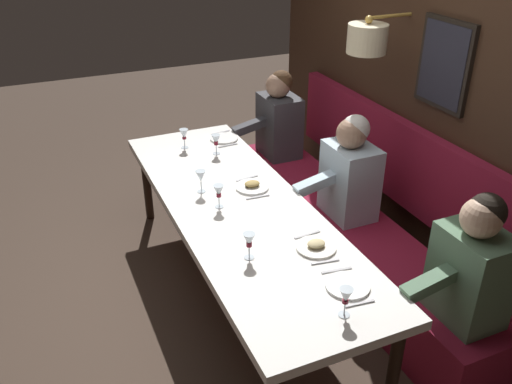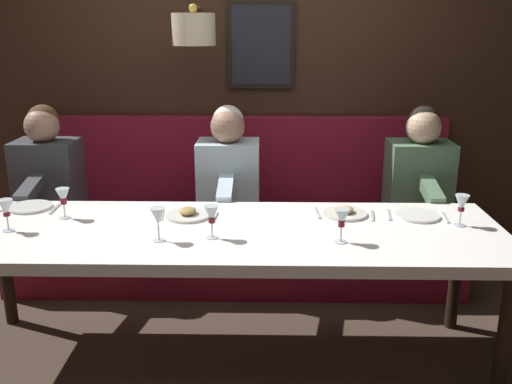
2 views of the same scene
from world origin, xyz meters
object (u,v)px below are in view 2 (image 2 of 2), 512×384
dining_table (224,240)px  wine_glass_3 (158,217)px  wine_glass_1 (212,215)px  wine_glass_2 (63,197)px  diner_near (228,171)px  wine_glass_4 (342,219)px  wine_glass_0 (6,209)px  diner_middle (47,170)px  diner_nearest (419,172)px  wine_glass_5 (462,204)px

dining_table → wine_glass_3: bearing=119.8°
wine_glass_1 → wine_glass_2: size_ratio=1.00×
diner_near → wine_glass_4: 1.21m
wine_glass_0 → wine_glass_4: bearing=-94.1°
diner_middle → wine_glass_4: 2.08m
wine_glass_2 → wine_glass_3: bearing=-119.5°
diner_nearest → diner_middle: bearing=90.0°
dining_table → wine_glass_4: wine_glass_4 is taller
wine_glass_1 → dining_table: bearing=-19.4°
diner_nearest → wine_glass_0: 2.46m
wine_glass_1 → wine_glass_5: same height
diner_near → wine_glass_3: 1.08m
diner_near → diner_middle: bearing=90.0°
wine_glass_5 → wine_glass_0: bearing=93.1°
wine_glass_5 → diner_nearest: bearing=0.2°
wine_glass_2 → wine_glass_3: (-0.32, -0.56, 0.00)m
diner_nearest → diner_middle: same height
wine_glass_5 → wine_glass_3: bearing=99.1°
wine_glass_3 → diner_nearest: bearing=-55.0°
wine_glass_0 → wine_glass_3: size_ratio=1.00×
wine_glass_2 → diner_nearest: bearing=-70.4°
wine_glass_0 → wine_glass_2: (0.20, -0.21, -0.00)m
wine_glass_4 → diner_near: bearing=29.8°
diner_near → wine_glass_2: bearing=131.7°
diner_middle → wine_glass_3: 1.40m
diner_near → wine_glass_1: bearing=179.3°
dining_table → wine_glass_1: bearing=160.6°
diner_nearest → wine_glass_5: size_ratio=4.82×
wine_glass_0 → diner_nearest: bearing=-67.7°
diner_nearest → wine_glass_5: diner_nearest is taller
wine_glass_0 → wine_glass_5: size_ratio=1.00×
wine_glass_0 → wine_glass_2: 0.29m
diner_nearest → diner_near: size_ratio=1.00×
diner_middle → wine_glass_0: bearing=-170.8°
diner_nearest → diner_middle: 2.43m
wine_glass_0 → wine_glass_1: 1.03m
dining_table → wine_glass_5: bearing=-86.6°
wine_glass_3 → diner_middle: bearing=41.4°
wine_glass_3 → diner_near: bearing=-14.0°
wine_glass_3 → wine_glass_5: 1.52m
wine_glass_0 → wine_glass_5: (0.12, -2.28, -0.00)m
wine_glass_4 → diner_nearest: bearing=-31.1°
diner_nearest → wine_glass_4: (-1.05, 0.64, 0.04)m
diner_nearest → wine_glass_4: 1.23m
wine_glass_0 → wine_glass_4: (-0.12, -1.64, -0.00)m
diner_middle → wine_glass_2: diner_middle is taller
dining_table → diner_near: bearing=2.1°
diner_nearest → wine_glass_4: size_ratio=4.82×
diner_nearest → wine_glass_1: (-1.01, 1.25, 0.04)m
diner_nearest → wine_glass_0: bearing=112.3°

